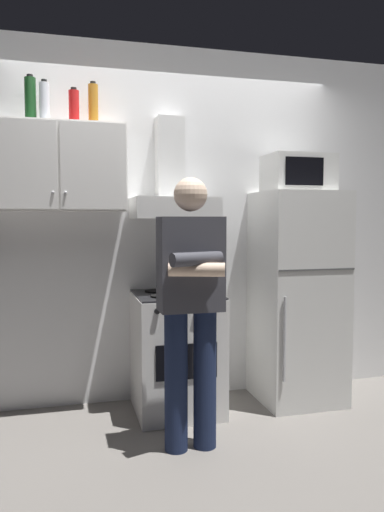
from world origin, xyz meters
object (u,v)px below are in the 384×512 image
microwave (298,174)px  bottle_vodka_clear (44,102)px  bottle_liquor_amber (93,105)px  stove_oven (177,352)px  bottle_wine_green (30,100)px  refrigerator (297,297)px  person_standing (191,302)px  upper_cabinet (59,168)px  range_hood (172,192)px  bottle_soda_red (74,107)px

microwave → bottle_vodka_clear: (-1.84, 0.09, 0.44)m
bottle_vodka_clear → bottle_liquor_amber: 0.33m
stove_oven → bottle_liquor_amber: size_ratio=2.86×
bottle_wine_green → bottle_vodka_clear: 0.10m
refrigerator → person_standing: bearing=-148.8°
refrigerator → bottle_vodka_clear: 2.30m
person_standing → microwave: bearing=32.0°
bottle_vodka_clear → bottle_liquor_amber: (0.33, 0.06, 0.01)m
bottle_vodka_clear → stove_oven: bearing=-6.9°
upper_cabinet → microwave: upper_cabinet is taller
bottle_wine_green → bottle_liquor_amber: bottle_wine_green is taller
stove_oven → person_standing: (-0.05, -0.61, 0.47)m
microwave → person_standing: microwave is taller
bottle_wine_green → bottle_vodka_clear: bottle_wine_green is taller
upper_cabinet → microwave: bearing=-3.5°
range_hood → person_standing: size_ratio=0.46×
person_standing → bottle_liquor_amber: (-0.51, 0.77, 1.30)m
stove_oven → bottle_soda_red: bearing=170.6°
refrigerator → bottle_soda_red: size_ratio=6.57×
person_standing → bottle_liquor_amber: size_ratio=5.37×
bottle_wine_green → bottle_soda_red: (0.29, -0.03, -0.04)m
refrigerator → upper_cabinet: bearing=175.9°
refrigerator → bottle_soda_red: (-1.64, 0.11, 1.36)m
upper_cabinet → stove_oven: size_ratio=1.03×
upper_cabinet → bottle_soda_red: (0.11, -0.01, 0.41)m
bottle_wine_green → upper_cabinet: bearing=-6.8°
upper_cabinet → range_hood: 0.81m
bottle_vodka_clear → bottle_soda_red: bottle_vodka_clear is taller
stove_oven → bottle_vodka_clear: 1.97m
person_standing → bottle_vodka_clear: bottle_vodka_clear is taller
upper_cabinet → range_hood: (0.80, 0.00, -0.15)m
upper_cabinet → bottle_soda_red: 0.43m
refrigerator → bottle_wine_green: bearing=175.7°
refrigerator → person_standing: 1.17m
stove_oven → person_standing: person_standing is taller
bottle_wine_green → bottle_soda_red: 0.29m
person_standing → bottle_liquor_amber: bearing=123.5°
upper_cabinet → bottle_wine_green: (-0.18, 0.02, 0.45)m
upper_cabinet → stove_oven: (0.80, -0.13, -1.32)m
bottle_soda_red → bottle_liquor_amber: (0.13, 0.05, 0.03)m
bottle_soda_red → upper_cabinet: bearing=174.4°
range_hood → person_standing: 1.01m
stove_oven → microwave: (0.95, 0.02, 1.31)m
stove_oven → bottle_wine_green: size_ratio=2.75×
range_hood → refrigerator: range_hood is taller
microwave → bottle_vodka_clear: bearing=177.2°
upper_cabinet → bottle_vodka_clear: bearing=-168.5°
refrigerator → microwave: size_ratio=3.33×
microwave → range_hood: bearing=173.5°
range_hood → person_standing: range_hood is taller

